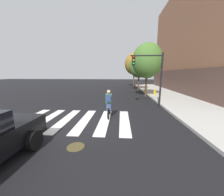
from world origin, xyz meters
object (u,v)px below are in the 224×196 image
fire_hydrant (155,92)px  street_tree_near (147,61)px  traffic_light_near (151,71)px  street_tree_far (134,64)px  street_tree_mid (139,67)px  cyclist (109,104)px  manhole_cover (76,147)px

fire_hydrant → street_tree_near: (-1.01, 0.09, 3.57)m
traffic_light_near → street_tree_far: 17.88m
street_tree_near → street_tree_far: street_tree_far is taller
fire_hydrant → street_tree_mid: (-1.02, 6.60, 3.28)m
street_tree_mid → cyclist: bearing=-104.5°
fire_hydrant → cyclist: bearing=-121.9°
manhole_cover → street_tree_far: (4.36, 23.79, 4.77)m
traffic_light_near → street_tree_mid: 11.52m
manhole_cover → traffic_light_near: traffic_light_near is taller
street_tree_near → street_tree_mid: 6.51m
street_tree_mid → fire_hydrant: bearing=-81.2°
traffic_light_near → street_tree_far: size_ratio=0.59×
street_tree_near → street_tree_mid: bearing=90.1°
traffic_light_near → fire_hydrant: (1.69, 4.86, -2.33)m
manhole_cover → fire_hydrant: bearing=62.9°
manhole_cover → street_tree_mid: size_ratio=0.11×
fire_hydrant → street_tree_far: 13.64m
cyclist → street_tree_mid: bearing=75.5°
manhole_cover → street_tree_far: size_ratio=0.09×
traffic_light_near → street_tree_mid: size_ratio=0.74×
street_tree_far → manhole_cover: bearing=-100.4°
traffic_light_near → cyclist: bearing=-138.3°
street_tree_mid → street_tree_near: bearing=-89.9°
manhole_cover → street_tree_near: street_tree_near is taller
fire_hydrant → street_tree_mid: size_ratio=0.14×
manhole_cover → cyclist: size_ratio=0.37×
cyclist → traffic_light_near: traffic_light_near is taller
street_tree_near → street_tree_far: (-0.20, 12.82, 0.67)m
cyclist → fire_hydrant: (4.67, 7.52, -0.31)m
cyclist → traffic_light_near: 4.48m
traffic_light_near → street_tree_near: size_ratio=0.69×
traffic_light_near → street_tree_near: 5.15m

